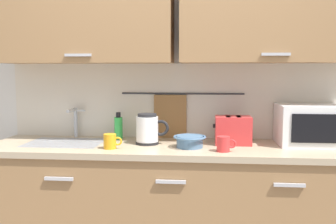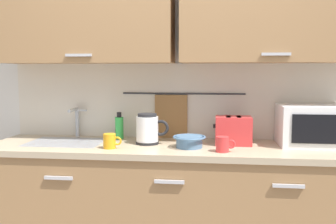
{
  "view_description": "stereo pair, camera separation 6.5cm",
  "coord_description": "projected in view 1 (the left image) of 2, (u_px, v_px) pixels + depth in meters",
  "views": [
    {
      "loc": [
        0.19,
        -2.18,
        1.39
      ],
      "look_at": [
        -0.05,
        0.33,
        1.12
      ],
      "focal_mm": 40.32,
      "sensor_mm": 36.0,
      "label": 1
    },
    {
      "loc": [
        0.25,
        -2.18,
        1.39
      ],
      "look_at": [
        -0.05,
        0.33,
        1.12
      ],
      "focal_mm": 40.32,
      "sensor_mm": 36.0,
      "label": 2
    }
  ],
  "objects": [
    {
      "name": "dish_soap_bottle",
      "position": [
        118.0,
        127.0,
        2.75
      ],
      "size": [
        0.06,
        0.06,
        0.2
      ],
      "color": "green",
      "rests_on": "counter_unit"
    },
    {
      "name": "back_wall_assembly",
      "position": [
        177.0,
        53.0,
        2.69
      ],
      "size": [
        3.7,
        0.41,
        2.5
      ],
      "color": "silver",
      "rests_on": "ground"
    },
    {
      "name": "electric_kettle",
      "position": [
        148.0,
        129.0,
        2.56
      ],
      "size": [
        0.23,
        0.16,
        0.21
      ],
      "color": "black",
      "rests_on": "counter_unit"
    },
    {
      "name": "mixing_bowl",
      "position": [
        190.0,
        141.0,
        2.45
      ],
      "size": [
        0.21,
        0.21,
        0.08
      ],
      "color": "#4C7093",
      "rests_on": "counter_unit"
    },
    {
      "name": "mug_by_kettle",
      "position": [
        224.0,
        144.0,
        2.32
      ],
      "size": [
        0.12,
        0.08,
        0.09
      ],
      "color": "red",
      "rests_on": "counter_unit"
    },
    {
      "name": "mug_near_sink",
      "position": [
        110.0,
        141.0,
        2.41
      ],
      "size": [
        0.12,
        0.08,
        0.09
      ],
      "color": "orange",
      "rests_on": "counter_unit"
    },
    {
      "name": "counter_unit",
      "position": [
        173.0,
        209.0,
        2.58
      ],
      "size": [
        2.53,
        0.64,
        0.9
      ],
      "color": "#997047",
      "rests_on": "ground"
    },
    {
      "name": "toaster",
      "position": [
        233.0,
        130.0,
        2.56
      ],
      "size": [
        0.26,
        0.17,
        0.19
      ],
      "color": "red",
      "rests_on": "counter_unit"
    },
    {
      "name": "microwave",
      "position": [
        313.0,
        125.0,
        2.53
      ],
      "size": [
        0.46,
        0.35,
        0.27
      ],
      "color": "white",
      "rests_on": "counter_unit"
    },
    {
      "name": "sink_faucet",
      "position": [
        75.0,
        118.0,
        2.81
      ],
      "size": [
        0.09,
        0.17,
        0.22
      ],
      "color": "#B2B5BA",
      "rests_on": "counter_unit"
    }
  ]
}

